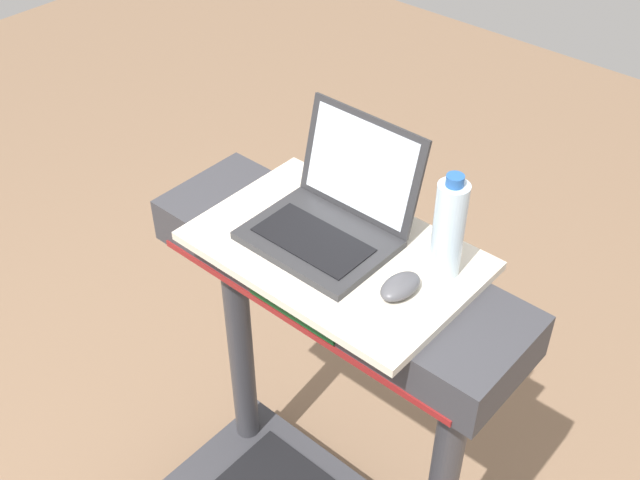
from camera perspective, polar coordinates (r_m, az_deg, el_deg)
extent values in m
cylinder|color=#38383D|center=(2.21, -5.85, -7.30)|extent=(0.07, 0.07, 0.79)
cube|color=#38383D|center=(1.72, 1.10, -2.43)|extent=(0.90, 0.28, 0.11)
cube|color=#0C3F19|center=(1.64, -2.14, -4.93)|extent=(0.24, 0.01, 0.06)
cube|color=maroon|center=(1.67, -2.08, -6.01)|extent=(0.81, 0.00, 0.02)
cube|color=beige|center=(1.68, 1.12, -0.77)|extent=(0.60, 0.39, 0.02)
cube|color=#2D2D30|center=(1.68, -0.14, 0.03)|extent=(0.30, 0.23, 0.02)
cube|color=black|center=(1.66, -0.53, 0.03)|extent=(0.25, 0.13, 0.00)
cube|color=#2D2D30|center=(1.69, 3.02, 5.45)|extent=(0.30, 0.06, 0.22)
cube|color=white|center=(1.69, 2.92, 5.41)|extent=(0.27, 0.05, 0.19)
ellipsoid|color=#4C4C51|center=(1.56, 5.86, -3.37)|extent=(0.07, 0.10, 0.03)
cylinder|color=silver|center=(1.56, 9.33, 0.74)|extent=(0.06, 0.06, 0.21)
cylinder|color=#2659A5|center=(1.49, 9.80, 4.29)|extent=(0.04, 0.04, 0.02)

